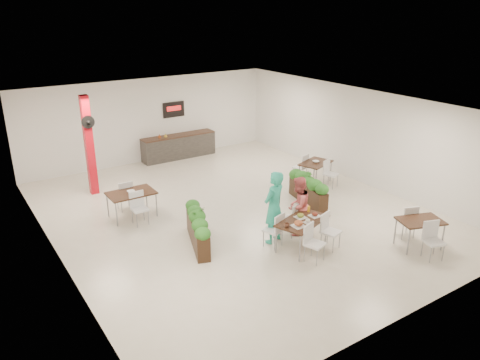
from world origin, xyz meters
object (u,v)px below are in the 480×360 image
main_table (302,225)px  planter_left (198,226)px  planter_right (308,188)px  side_table_a (131,196)px  red_column (89,145)px  side_table_b (316,166)px  service_counter (179,146)px  diner_man (274,207)px  side_table_c (420,225)px  diner_woman (298,206)px

main_table → planter_left: 2.63m
planter_left → planter_right: planter_left is taller
main_table → side_table_a: same height
planter_left → side_table_a: bearing=106.8°
red_column → side_table_a: 2.63m
side_table_a → side_table_b: same height
red_column → service_counter: bearing=25.0°
planter_left → diner_man: bearing=-28.2°
planter_left → service_counter: bearing=67.2°
red_column → planter_right: red_column is taller
side_table_a → side_table_b: 6.29m
service_counter → side_table_b: (2.60, -5.14, 0.13)m
diner_man → side_table_a: 4.26m
side_table_c → service_counter: bearing=119.4°
main_table → planter_left: planter_left is taller
red_column → planter_right: (5.23, -4.46, -1.14)m
main_table → side_table_c: (2.47, -1.61, -0.02)m
diner_woman → side_table_a: (-3.27, 3.45, -0.16)m
planter_left → side_table_b: bearing=16.8°
planter_left → side_table_c: (4.57, -3.19, 0.10)m
service_counter → side_table_b: 5.77m
planter_right → side_table_c: 3.69m
red_column → side_table_a: (0.37, -2.40, -1.00)m
diner_man → planter_right: (2.39, 1.39, -0.46)m
service_counter → diner_man: 7.81m
main_table → diner_woman: bearing=58.2°
side_table_b → side_table_c: bearing=-119.1°
service_counter → planter_right: bearing=-78.9°
side_table_a → side_table_c: 7.82m
service_counter → main_table: service_counter is taller
service_counter → diner_man: size_ratio=1.56×
diner_man → side_table_a: (-2.47, 3.45, -0.32)m
main_table → diner_woman: 0.79m
planter_left → side_table_a: 2.65m
red_column → planter_left: (1.13, -4.93, -1.12)m
main_table → service_counter: bearing=84.8°
service_counter → side_table_c: bearing=-80.3°
planter_left → diner_woman: bearing=-20.1°
red_column → diner_man: red_column is taller
diner_woman → side_table_b: 3.92m
red_column → service_counter: 4.56m
main_table → diner_woman: diner_woman is taller
service_counter → side_table_a: size_ratio=1.85×
red_column → service_counter: size_ratio=1.07×
diner_man → planter_right: diner_man is taller
planter_right → side_table_b: bearing=40.9°
diner_man → main_table: bearing=102.7°
diner_man → side_table_b: bearing=-163.8°
diner_man → side_table_b: (3.76, 2.57, -0.33)m
planter_right → side_table_a: planter_right is taller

